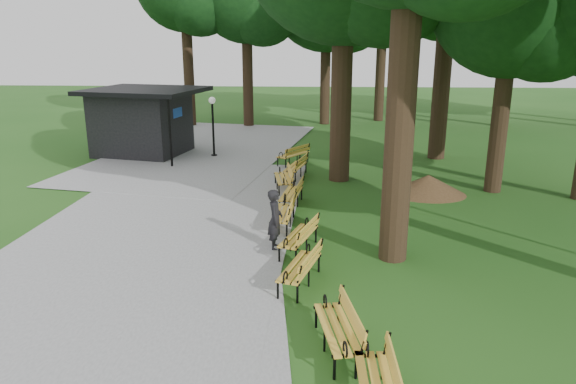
# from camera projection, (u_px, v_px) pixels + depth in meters

# --- Properties ---
(ground) EXTENTS (100.00, 100.00, 0.00)m
(ground) POSITION_uv_depth(u_px,v_px,m) (288.00, 271.00, 12.74)
(ground) COLOR #1E4D16
(ground) RESTS_ON ground
(path) EXTENTS (12.00, 38.00, 0.06)m
(path) POSITION_uv_depth(u_px,v_px,m) (159.00, 225.00, 15.80)
(path) COLOR gray
(path) RESTS_ON ground
(person) EXTENTS (0.40, 0.60, 1.64)m
(person) POSITION_uv_depth(u_px,v_px,m) (275.00, 220.00, 13.86)
(person) COLOR black
(person) RESTS_ON ground
(kiosk) EXTENTS (5.82, 5.32, 3.14)m
(kiosk) POSITION_uv_depth(u_px,v_px,m) (142.00, 121.00, 25.19)
(kiosk) COLOR black
(kiosk) RESTS_ON ground
(lamp_post) EXTENTS (0.32, 0.32, 2.80)m
(lamp_post) POSITION_uv_depth(u_px,v_px,m) (213.00, 113.00, 24.46)
(lamp_post) COLOR black
(lamp_post) RESTS_ON ground
(dirt_mound) EXTENTS (2.28, 2.28, 0.71)m
(dirt_mound) POSITION_uv_depth(u_px,v_px,m) (428.00, 185.00, 18.93)
(dirt_mound) COLOR #47301C
(dirt_mound) RESTS_ON ground
(bench_1) EXTENTS (0.98, 1.99, 0.88)m
(bench_1) POSITION_uv_depth(u_px,v_px,m) (337.00, 329.00, 9.40)
(bench_1) COLOR gold
(bench_1) RESTS_ON ground
(bench_2) EXTENTS (1.14, 2.00, 0.88)m
(bench_2) POSITION_uv_depth(u_px,v_px,m) (300.00, 267.00, 11.91)
(bench_2) COLOR gold
(bench_2) RESTS_ON ground
(bench_3) EXTENTS (1.18, 2.00, 0.88)m
(bench_3) POSITION_uv_depth(u_px,v_px,m) (298.00, 236.00, 13.75)
(bench_3) COLOR gold
(bench_3) RESTS_ON ground
(bench_4) EXTENTS (0.78, 1.94, 0.88)m
(bench_4) POSITION_uv_depth(u_px,v_px,m) (283.00, 213.00, 15.55)
(bench_4) COLOR gold
(bench_4) RESTS_ON ground
(bench_5) EXTENTS (0.88, 1.97, 0.88)m
(bench_5) POSITION_uv_depth(u_px,v_px,m) (291.00, 194.00, 17.50)
(bench_5) COLOR gold
(bench_5) RESTS_ON ground
(bench_6) EXTENTS (0.93, 1.98, 0.88)m
(bench_6) POSITION_uv_depth(u_px,v_px,m) (283.00, 178.00, 19.41)
(bench_6) COLOR gold
(bench_6) RESTS_ON ground
(bench_7) EXTENTS (1.06, 2.00, 0.88)m
(bench_7) POSITION_uv_depth(u_px,v_px,m) (296.00, 167.00, 21.19)
(bench_7) COLOR gold
(bench_7) RESTS_ON ground
(bench_8) EXTENTS (1.60, 1.93, 0.88)m
(bench_8) POSITION_uv_depth(u_px,v_px,m) (293.00, 155.00, 23.36)
(bench_8) COLOR gold
(bench_8) RESTS_ON ground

